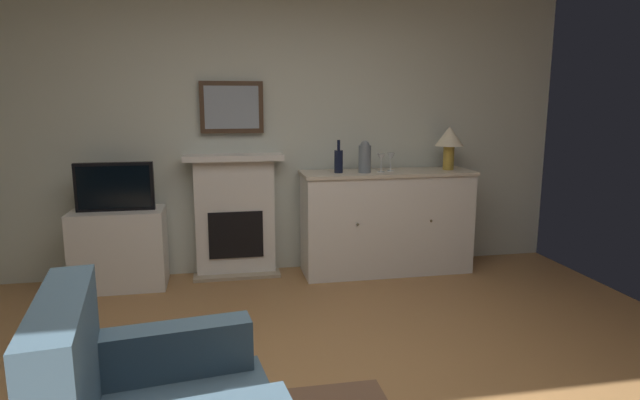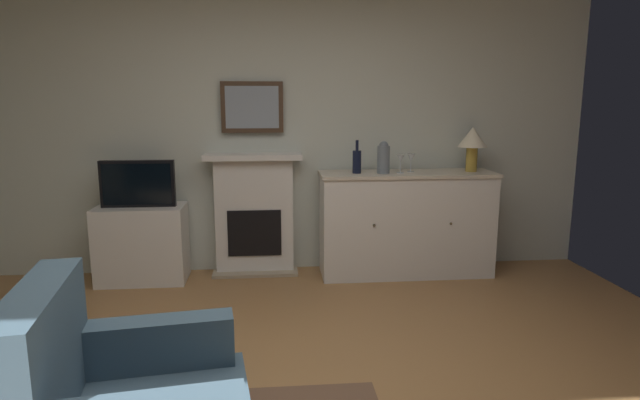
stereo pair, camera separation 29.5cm
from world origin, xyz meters
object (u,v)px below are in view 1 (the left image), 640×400
Objects in this scene: framed_picture at (232,107)px; wine_bottle at (339,161)px; tv_cabinet at (120,249)px; fireplace_unit at (235,215)px; vase_decorative at (365,157)px; wine_glass_left at (381,158)px; table_lamp at (449,139)px; wine_glass_center at (391,158)px; sideboard_cabinet at (386,222)px; tv_set at (115,187)px.

framed_picture reaches higher than wine_bottle.
fireplace_unit is at bearing 9.45° from tv_cabinet.
vase_decorative is at bearing -11.30° from fireplace_unit.
table_lamp is at bearing 3.80° from wine_glass_left.
wine_glass_center is at bearing 0.03° from tv_cabinet.
fireplace_unit reaches higher than sideboard_cabinet.
table_lamp is 0.83m from vase_decorative.
table_lamp is at bearing 3.52° from vase_decorative.
sideboard_cabinet is 2.09× the size of tv_cabinet.
framed_picture reaches higher than fireplace_unit.
wine_bottle is (-0.46, -0.02, 0.58)m from sideboard_cabinet.
vase_decorative reaches higher than wine_glass_left.
tv_cabinet is (-2.93, 0.02, -0.88)m from table_lamp.
tv_cabinet is (-0.97, -0.16, -0.21)m from fireplace_unit.
wine_glass_left reaches higher than fireplace_unit.
fireplace_unit is 1.47× the size of tv_cabinet.
vase_decorative is 0.38× the size of tv_cabinet.
wine_glass_center reaches higher than fireplace_unit.
vase_decorative reaches higher than tv_set.
tv_set is at bearing 179.10° from wine_glass_left.
wine_glass_center is at bearing 0.59° from tv_set.
sideboard_cabinet is at bearing -7.39° from fireplace_unit.
tv_cabinet is 0.54m from tv_set.
framed_picture is 3.33× the size of wine_glass_center.
tv_cabinet is at bearing 90.00° from tv_set.
tv_cabinet is at bearing -179.97° from wine_glass_center.
sideboard_cabinet is 9.48× the size of wine_glass_left.
vase_decorative is at bearing -6.87° from wine_bottle.
wine_bottle is 0.47× the size of tv_set.
fireplace_unit is 6.67× the size of wine_glass_left.
wine_glass_center is (0.49, 0.04, 0.01)m from wine_bottle.
wine_bottle is 0.50m from wine_glass_center.
fireplace_unit is 3.91× the size of vase_decorative.
fireplace_unit is 1.50m from wine_glass_center.
framed_picture is (0.00, 0.05, 0.96)m from fireplace_unit.
table_lamp reaches higher than wine_bottle.
table_lamp is 2.42× the size of wine_glass_left.
framed_picture reaches higher than tv_cabinet.
fireplace_unit reaches higher than tv_cabinet.
fireplace_unit is at bearing 167.59° from wine_bottle.
tv_set is at bearing -179.41° from wine_glass_center.
tv_cabinet is at bearing 178.24° from vase_decorative.
wine_bottle is (0.91, -0.24, -0.46)m from framed_picture.
sideboard_cabinet is at bearing -9.24° from framed_picture.
tv_set is (-2.11, 0.04, -0.21)m from vase_decorative.
wine_glass_left is (0.38, -0.02, 0.01)m from wine_bottle.
tv_set is (-0.00, -0.02, 0.53)m from tv_cabinet.
framed_picture is at bearing 173.49° from table_lamp.
wine_bottle is 2.01m from tv_cabinet.
table_lamp is 0.68m from wine_glass_left.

